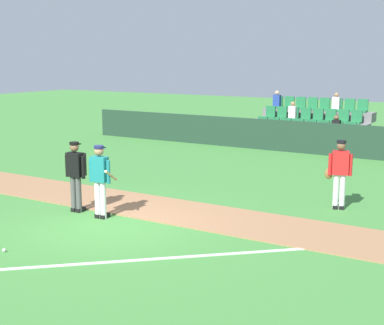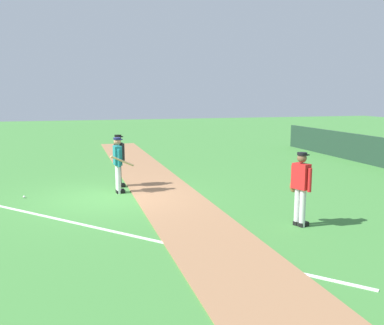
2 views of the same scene
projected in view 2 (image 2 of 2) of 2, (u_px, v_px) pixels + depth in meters
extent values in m
plane|color=#42843A|center=(110.00, 198.00, 12.84)|extent=(80.00, 80.00, 0.00)
cube|color=#9E704C|center=(166.00, 193.00, 13.30)|extent=(28.00, 2.02, 0.03)
cube|color=white|center=(100.00, 229.00, 9.85)|extent=(8.95, 8.14, 0.01)
cylinder|color=white|center=(118.00, 178.00, 13.44)|extent=(0.14, 0.14, 0.90)
cylinder|color=white|center=(119.00, 179.00, 13.30)|extent=(0.14, 0.14, 0.90)
cube|color=black|center=(120.00, 191.00, 13.53)|extent=(0.14, 0.27, 0.10)
cube|color=black|center=(121.00, 192.00, 13.38)|extent=(0.14, 0.27, 0.10)
cube|color=#197075|center=(118.00, 155.00, 13.25)|extent=(0.42, 0.25, 0.60)
cylinder|color=#197075|center=(116.00, 156.00, 13.49)|extent=(0.09, 0.09, 0.55)
cylinder|color=#197075|center=(119.00, 158.00, 13.03)|extent=(0.09, 0.09, 0.55)
sphere|color=#9E7051|center=(117.00, 142.00, 13.18)|extent=(0.22, 0.22, 0.22)
cylinder|color=#191E4C|center=(117.00, 139.00, 13.17)|extent=(0.23, 0.23, 0.06)
cube|color=#191E4C|center=(120.00, 139.00, 13.21)|extent=(0.19, 0.13, 0.02)
cylinder|color=tan|center=(122.00, 161.00, 13.08)|extent=(0.35, 0.76, 0.41)
cylinder|color=#4C4C4C|center=(119.00, 173.00, 14.32)|extent=(0.14, 0.14, 0.90)
cylinder|color=#4C4C4C|center=(119.00, 174.00, 14.17)|extent=(0.14, 0.14, 0.90)
cube|color=black|center=(121.00, 185.00, 14.40)|extent=(0.14, 0.27, 0.10)
cube|color=black|center=(121.00, 186.00, 14.25)|extent=(0.14, 0.27, 0.10)
cube|color=black|center=(118.00, 152.00, 14.12)|extent=(0.41, 0.24, 0.60)
cylinder|color=black|center=(117.00, 152.00, 14.36)|extent=(0.09, 0.09, 0.55)
cylinder|color=black|center=(120.00, 154.00, 13.90)|extent=(0.09, 0.09, 0.55)
sphere|color=brown|center=(118.00, 139.00, 14.05)|extent=(0.22, 0.22, 0.22)
cylinder|color=black|center=(118.00, 136.00, 14.04)|extent=(0.23, 0.23, 0.06)
cube|color=black|center=(121.00, 137.00, 14.08)|extent=(0.19, 0.13, 0.02)
cube|color=black|center=(122.00, 151.00, 14.17)|extent=(0.44, 0.11, 0.56)
cylinder|color=silver|center=(297.00, 207.00, 10.07)|extent=(0.14, 0.14, 0.90)
cylinder|color=silver|center=(303.00, 208.00, 9.94)|extent=(0.14, 0.14, 0.90)
cube|color=black|center=(298.00, 223.00, 10.16)|extent=(0.20, 0.29, 0.10)
cube|color=black|center=(304.00, 224.00, 10.03)|extent=(0.20, 0.29, 0.10)
cube|color=red|center=(301.00, 176.00, 9.88)|extent=(0.45, 0.34, 0.60)
cylinder|color=red|center=(293.00, 177.00, 10.09)|extent=(0.09, 0.09, 0.55)
cylinder|color=red|center=(310.00, 180.00, 9.69)|extent=(0.09, 0.09, 0.55)
sphere|color=brown|center=(302.00, 158.00, 9.81)|extent=(0.22, 0.22, 0.22)
cylinder|color=black|center=(302.00, 154.00, 9.80)|extent=(0.23, 0.23, 0.06)
cube|color=black|center=(305.00, 155.00, 9.86)|extent=(0.21, 0.17, 0.02)
ellipsoid|color=brown|center=(293.00, 187.00, 10.18)|extent=(0.23, 0.18, 0.28)
sphere|color=white|center=(24.00, 197.00, 12.77)|extent=(0.07, 0.07, 0.07)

